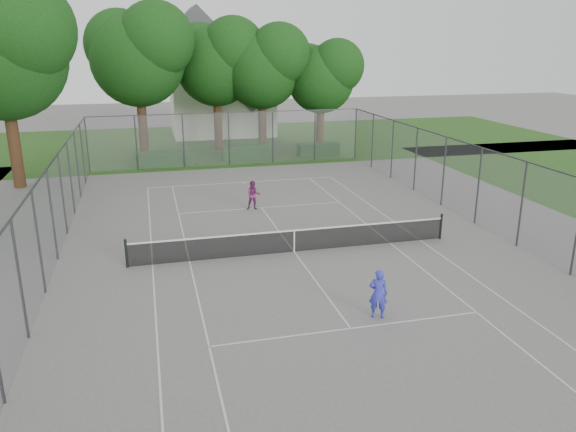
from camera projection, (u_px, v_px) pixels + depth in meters
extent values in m
plane|color=slate|center=(294.00, 252.00, 22.24)|extent=(120.00, 120.00, 0.00)
cube|color=#224914|center=(213.00, 143.00, 46.29)|extent=(60.00, 20.00, 0.00)
cube|color=silver|center=(243.00, 182.00, 33.24)|extent=(10.97, 0.06, 0.01)
cube|color=silver|center=(153.00, 265.00, 20.95)|extent=(0.06, 23.77, 0.01)
cube|color=silver|center=(420.00, 240.00, 23.53)|extent=(0.06, 23.77, 0.01)
cube|color=silver|center=(190.00, 262.00, 21.27)|extent=(0.06, 23.77, 0.01)
cube|color=silver|center=(390.00, 243.00, 23.21)|extent=(0.06, 23.77, 0.01)
cube|color=silver|center=(351.00, 328.00, 16.32)|extent=(8.23, 0.06, 0.01)
cube|color=silver|center=(262.00, 208.00, 28.16)|extent=(8.23, 0.06, 0.01)
cube|color=silver|center=(294.00, 252.00, 22.24)|extent=(0.06, 12.80, 0.01)
cube|color=silver|center=(243.00, 183.00, 33.10)|extent=(0.06, 0.30, 0.01)
cylinder|color=black|center=(126.00, 254.00, 20.57)|extent=(0.10, 0.10, 1.10)
cylinder|color=black|center=(441.00, 226.00, 23.58)|extent=(0.10, 0.10, 1.10)
cube|color=black|center=(294.00, 241.00, 22.11)|extent=(12.67, 0.01, 0.86)
cube|color=white|center=(294.00, 230.00, 21.97)|extent=(12.77, 0.03, 0.06)
cube|color=white|center=(294.00, 242.00, 22.11)|extent=(0.05, 0.02, 0.88)
cylinder|color=#38383D|center=(87.00, 145.00, 35.33)|extent=(0.08, 0.08, 3.50)
cylinder|color=#38383D|center=(356.00, 134.00, 39.57)|extent=(0.08, 0.08, 3.50)
cube|color=slate|center=(229.00, 139.00, 37.45)|extent=(18.00, 0.02, 3.50)
cube|color=slate|center=(46.00, 228.00, 19.60)|extent=(0.02, 34.00, 3.50)
cube|color=slate|center=(499.00, 195.00, 23.84)|extent=(0.02, 34.00, 3.50)
cube|color=#38383D|center=(228.00, 113.00, 36.93)|extent=(18.00, 0.05, 0.05)
cube|color=#38383D|center=(39.00, 179.00, 19.08)|extent=(0.05, 34.00, 0.05)
cube|color=#38383D|center=(503.00, 154.00, 23.32)|extent=(0.05, 34.00, 0.05)
cylinder|color=#3D2416|center=(143.00, 125.00, 39.91)|extent=(0.64, 0.64, 4.54)
sphere|color=#0F360E|center=(138.00, 59.00, 38.56)|extent=(6.46, 6.46, 6.46)
sphere|color=#0F360E|center=(156.00, 40.00, 37.58)|extent=(5.17, 5.17, 5.17)
sphere|color=#0F360E|center=(120.00, 45.00, 38.75)|extent=(4.84, 4.84, 4.84)
cylinder|color=#3D2416|center=(218.00, 122.00, 42.92)|extent=(0.63, 0.63, 4.18)
sphere|color=#0F360E|center=(216.00, 66.00, 41.68)|extent=(5.94, 5.94, 5.94)
sphere|color=#0F360E|center=(233.00, 49.00, 40.78)|extent=(4.75, 4.75, 4.75)
sphere|color=#0F360E|center=(200.00, 53.00, 41.85)|extent=(4.45, 4.45, 4.45)
cylinder|color=#3D2416|center=(262.00, 124.00, 42.44)|extent=(0.62, 0.62, 3.98)
sphere|color=#0F360E|center=(262.00, 70.00, 41.25)|extent=(5.67, 5.67, 5.67)
sphere|color=#0F360E|center=(279.00, 54.00, 40.40)|extent=(4.53, 4.53, 4.53)
sphere|color=#0F360E|center=(246.00, 58.00, 41.42)|extent=(4.25, 4.25, 4.25)
cylinder|color=#3D2416|center=(320.00, 126.00, 42.98)|extent=(0.60, 0.60, 3.51)
sphere|color=#0F360E|center=(321.00, 80.00, 41.93)|extent=(4.99, 4.99, 4.99)
sphere|color=#0F360E|center=(337.00, 66.00, 41.18)|extent=(3.99, 3.99, 3.99)
sphere|color=#0F360E|center=(308.00, 69.00, 42.08)|extent=(3.74, 3.74, 3.74)
cylinder|color=#3D2416|center=(15.00, 145.00, 31.47)|extent=(0.65, 0.65, 4.84)
sphere|color=#0F360E|center=(1.00, 56.00, 30.03)|extent=(6.88, 6.88, 6.88)
sphere|color=#0F360E|center=(22.00, 29.00, 28.99)|extent=(5.50, 5.50, 5.50)
cube|color=#174115|center=(164.00, 159.00, 37.46)|extent=(3.88, 1.17, 0.97)
cube|color=#174115|center=(246.00, 152.00, 39.48)|extent=(3.25, 0.93, 1.02)
cube|color=#174115|center=(318.00, 149.00, 40.98)|extent=(2.96, 1.08, 0.89)
cube|color=white|center=(221.00, 97.00, 49.79)|extent=(8.69, 6.51, 6.51)
cube|color=#48494D|center=(220.00, 59.00, 48.82)|extent=(8.60, 6.73, 8.60)
imported|color=#363ACA|center=(378.00, 294.00, 16.79)|extent=(0.66, 0.55, 1.55)
imported|color=#7F2A6A|center=(253.00, 195.00, 27.71)|extent=(0.77, 0.64, 1.44)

